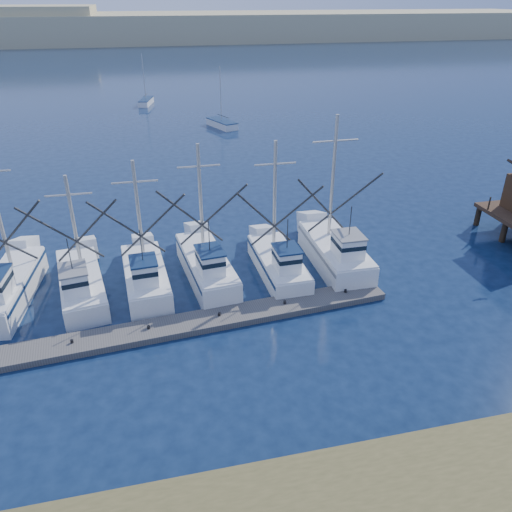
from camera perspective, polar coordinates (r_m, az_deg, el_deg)
The scene contains 6 objects.
ground at distance 24.95m, azimuth 7.61°, elevation -14.38°, with size 500.00×500.00×0.00m, color #0C1A34.
floating_dock at distance 28.36m, azimuth -12.12°, elevation -8.43°, with size 28.50×1.90×0.38m, color #5A5550.
dune_ridge at distance 227.54m, azimuth -12.29°, elevation 24.23°, with size 360.00×60.00×10.00m, color tan.
trawler_fleet at distance 32.03m, azimuth -11.21°, elevation -2.10°, with size 28.04×8.51×10.00m.
sailboat_near at distance 72.74m, azimuth -3.93°, elevation 14.84°, with size 3.79×5.91×8.10m.
sailboat_far at distance 90.47m, azimuth -12.45°, elevation 16.84°, with size 2.78×5.65×8.10m.
Camera 1 is at (-7.25, -17.13, 16.63)m, focal length 35.00 mm.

